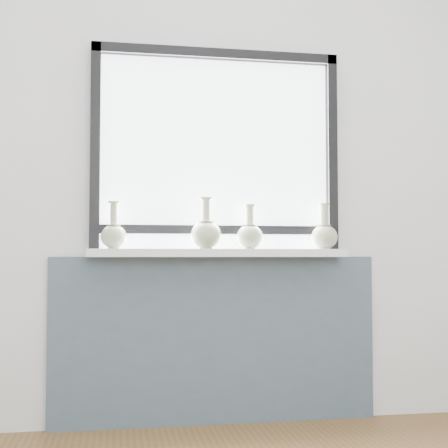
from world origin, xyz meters
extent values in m
cube|color=silver|center=(0.00, 1.81, 1.30)|extent=(3.60, 0.02, 2.60)
cube|color=#465564|center=(0.00, 1.78, 0.43)|extent=(1.70, 0.03, 0.86)
cube|color=white|center=(0.00, 1.71, 0.88)|extent=(1.32, 0.18, 0.04)
cube|color=black|center=(-0.62, 1.76, 1.43)|extent=(0.05, 0.06, 1.05)
cube|color=black|center=(0.62, 1.76, 1.43)|extent=(0.05, 0.06, 1.05)
cube|color=black|center=(0.00, 1.76, 1.92)|extent=(1.30, 0.06, 0.05)
cube|color=black|center=(0.00, 1.76, 1.00)|extent=(1.20, 0.05, 0.04)
cube|color=white|center=(0.00, 1.79, 1.40)|extent=(1.20, 0.01, 1.00)
cylinder|color=#B6BF99|center=(-0.53, 1.71, 0.90)|extent=(0.06, 0.06, 0.01)
ellipsoid|color=#B6BF99|center=(-0.53, 1.71, 0.96)|extent=(0.13, 0.13, 0.12)
cone|color=#B6BF99|center=(-0.53, 1.71, 1.00)|extent=(0.07, 0.07, 0.03)
cylinder|color=#B6BF99|center=(-0.53, 1.71, 1.06)|extent=(0.04, 0.04, 0.12)
cylinder|color=#B6BF99|center=(-0.53, 1.71, 1.13)|extent=(0.06, 0.06, 0.01)
cylinder|color=#B6BF99|center=(-0.07, 1.68, 0.90)|extent=(0.07, 0.07, 0.01)
ellipsoid|color=#B6BF99|center=(-0.07, 1.68, 0.97)|extent=(0.15, 0.15, 0.14)
cone|color=#B6BF99|center=(-0.07, 1.68, 1.02)|extent=(0.08, 0.08, 0.03)
cylinder|color=#B6BF99|center=(-0.07, 1.68, 1.09)|extent=(0.04, 0.04, 0.13)
cylinder|color=#B6BF99|center=(-0.07, 1.68, 1.15)|extent=(0.07, 0.07, 0.01)
cylinder|color=#B6BF99|center=(0.16, 1.71, 0.90)|extent=(0.06, 0.06, 0.01)
ellipsoid|color=#B6BF99|center=(0.16, 1.71, 0.96)|extent=(0.14, 0.14, 0.13)
cone|color=#B6BF99|center=(0.16, 1.71, 1.01)|extent=(0.08, 0.08, 0.03)
cylinder|color=#B6BF99|center=(0.16, 1.71, 1.06)|extent=(0.04, 0.04, 0.11)
cylinder|color=#B6BF99|center=(0.16, 1.71, 1.12)|extent=(0.06, 0.06, 0.01)
cylinder|color=#B6BF99|center=(0.56, 1.70, 0.90)|extent=(0.06, 0.06, 0.01)
ellipsoid|color=#B6BF99|center=(0.56, 1.70, 0.96)|extent=(0.14, 0.14, 0.13)
cone|color=#B6BF99|center=(0.56, 1.70, 1.01)|extent=(0.08, 0.08, 0.03)
cylinder|color=#B6BF99|center=(0.56, 1.70, 1.07)|extent=(0.05, 0.05, 0.12)
cylinder|color=#B6BF99|center=(0.56, 1.70, 1.14)|extent=(0.06, 0.06, 0.01)
camera|label=1|loc=(-0.52, -1.43, 0.87)|focal=50.00mm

